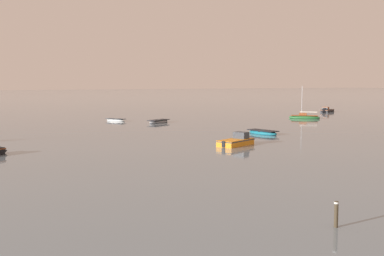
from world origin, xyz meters
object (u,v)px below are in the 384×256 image
sailboat_moored_0 (304,117)px  mooring_post_near (336,215)px  motorboat_moored_0 (240,142)px  rowboat_moored_2 (159,122)px  rowboat_moored_3 (263,133)px  rowboat_moored_0 (116,120)px  motorboat_moored_4 (326,111)px

sailboat_moored_0 → mooring_post_near: bearing=94.0°
motorboat_moored_0 → rowboat_moored_2: bearing=58.0°
motorboat_moored_0 → rowboat_moored_3: bearing=17.2°
rowboat_moored_0 → motorboat_moored_0: (1.44, -35.29, 0.13)m
mooring_post_near → sailboat_moored_0: bearing=51.2°
motorboat_moored_0 → motorboat_moored_4: (45.97, 37.67, -0.03)m
rowboat_moored_3 → rowboat_moored_0: bearing=8.8°
mooring_post_near → motorboat_moored_4: bearing=47.9°
rowboat_moored_0 → motorboat_moored_0: motorboat_moored_0 is taller
rowboat_moored_0 → rowboat_moored_2: bearing=8.7°
motorboat_moored_0 → motorboat_moored_4: bearing=14.2°
rowboat_moored_3 → rowboat_moored_2: bearing=2.0°
motorboat_moored_0 → sailboat_moored_0: size_ratio=0.90×
sailboat_moored_0 → motorboat_moored_4: bearing=-100.1°
rowboat_moored_3 → motorboat_moored_4: (37.75, 30.17, 0.07)m
motorboat_moored_4 → rowboat_moored_0: bearing=-24.3°
motorboat_moored_0 → motorboat_moored_4: motorboat_moored_0 is taller
rowboat_moored_2 → mooring_post_near: mooring_post_near is taller
rowboat_moored_0 → mooring_post_near: 62.82m
rowboat_moored_2 → mooring_post_near: bearing=-136.7°
sailboat_moored_0 → mooring_post_near: sailboat_moored_0 is taller
rowboat_moored_2 → rowboat_moored_3: 21.98m
sailboat_moored_0 → rowboat_moored_3: bearing=82.5°
rowboat_moored_3 → mooring_post_near: mooring_post_near is taller
rowboat_moored_0 → motorboat_moored_4: size_ratio=0.82×
rowboat_moored_2 → motorboat_moored_0: 29.17m
rowboat_moored_2 → rowboat_moored_3: (4.73, -21.46, -0.00)m
rowboat_moored_3 → sailboat_moored_0: 28.25m
rowboat_moored_2 → motorboat_moored_0: motorboat_moored_0 is taller
motorboat_moored_4 → rowboat_moored_3: bearing=11.5°
rowboat_moored_0 → sailboat_moored_0: 32.86m
rowboat_moored_0 → motorboat_moored_0: bearing=-26.8°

